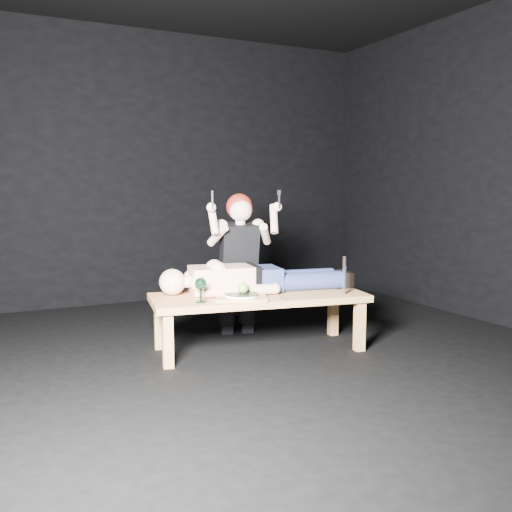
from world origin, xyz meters
The scene contains 13 objects.
ground centered at (0.00, 0.00, 0.00)m, with size 5.00×5.00×0.00m, color black.
back_wall centered at (0.00, 2.50, 1.50)m, with size 5.00×5.00×0.00m, color black.
table centered at (0.10, 0.17, 0.23)m, with size 1.69×0.63×0.45m, color tan.
lying_man centered at (0.17, 0.30, 0.58)m, with size 1.68×0.51×0.26m, color #D6AA8B, non-canonical shape.
kneeling_woman centered at (0.15, 0.70, 0.64)m, with size 0.68×0.76×1.27m, color black, non-canonical shape.
serving_tray centered at (-0.11, 0.05, 0.46)m, with size 0.38×0.27×0.02m, color tan.
plate centered at (-0.11, 0.05, 0.48)m, with size 0.25×0.25×0.02m, color white.
apple centered at (-0.09, 0.06, 0.53)m, with size 0.08×0.08×0.08m, color #509621.
goblet centered at (-0.42, 0.07, 0.54)m, with size 0.09×0.09×0.18m, color black, non-canonical shape.
fork_flat centered at (-0.35, 0.03, 0.45)m, with size 0.02×0.18×0.01m, color #B2B2B7.
knife_flat centered at (0.18, -0.06, 0.45)m, with size 0.02×0.18×0.01m, color #B2B2B7.
spoon_flat centered at (0.12, 0.08, 0.45)m, with size 0.02×0.18×0.01m, color #B2B2B7.
carving_knife centered at (0.71, -0.12, 0.60)m, with size 0.04×0.04×0.30m, color #B2B2B7, non-canonical shape.
Camera 1 is at (-1.87, -3.81, 1.30)m, focal length 40.02 mm.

